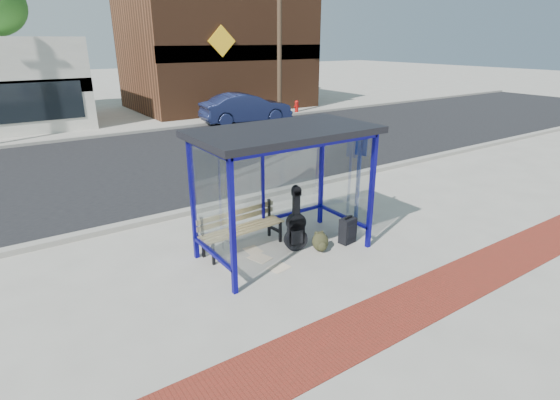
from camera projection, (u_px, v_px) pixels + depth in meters
ground at (284, 252)px, 8.49m from camera, size 120.00×120.00×0.00m
brick_paver_strip at (384, 318)px, 6.48m from camera, size 60.00×1.00×0.01m
curb_near at (217, 205)px, 10.72m from camera, size 60.00×0.25×0.12m
street_asphalt at (149, 162)px, 14.69m from camera, size 60.00×10.00×0.00m
curb_far at (109, 135)px, 18.63m from camera, size 60.00×0.25×0.12m
far_sidewalk at (99, 129)px, 20.12m from camera, size 60.00×4.00×0.01m
bus_shelter at (282, 147)px, 7.83m from camera, size 3.30×1.80×2.42m
storefront_brown at (217, 52)px, 25.95m from camera, size 10.00×7.08×6.40m
tree_right at (251, 15)px, 30.26m from camera, size 3.60×3.60×7.03m
utility_pole_east at (279, 35)px, 22.21m from camera, size 1.60×0.24×8.00m
bench at (241, 226)px, 8.48m from camera, size 1.77×0.54×0.82m
guitar_bag at (296, 229)px, 8.41m from camera, size 0.47×0.23×1.25m
suitcase at (348, 231)px, 8.78m from camera, size 0.36×0.26×0.58m
backpack at (321, 242)px, 8.47m from camera, size 0.38×0.37×0.39m
sign_post at (359, 173)px, 9.27m from camera, size 0.12×0.26×2.16m
newspaper_a at (260, 258)px, 8.25m from camera, size 0.41×0.47×0.01m
newspaper_b at (279, 268)px, 7.90m from camera, size 0.41×0.35×0.01m
newspaper_c at (253, 250)px, 8.55m from camera, size 0.28×0.36×0.01m
parked_car at (246, 108)px, 21.31m from camera, size 4.54×2.04×1.45m
fire_hydrant at (297, 106)px, 24.17m from camera, size 0.32×0.22×0.73m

